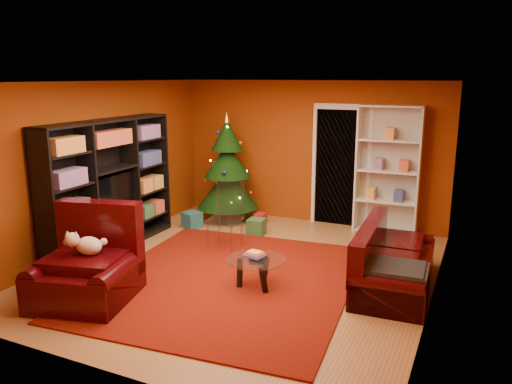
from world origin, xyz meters
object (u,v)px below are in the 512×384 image
at_px(armchair, 84,265).
at_px(coffee_table, 256,273).
at_px(gift_box_green, 256,227).
at_px(gift_box_red, 260,218).
at_px(white_bookshelf, 388,171).
at_px(sofa, 396,256).
at_px(acrylic_chair, 225,220).
at_px(media_unit, 110,186).
at_px(christmas_tree, 227,168).
at_px(rug, 228,280).
at_px(gift_box_teal, 192,220).
at_px(dog, 89,246).

relative_size(armchair, coffee_table, 1.53).
xyz_separation_m(gift_box_green, coffee_table, (0.93, -2.01, 0.07)).
distance_m(gift_box_red, white_bookshelf, 2.45).
relative_size(sofa, acrylic_chair, 2.02).
relative_size(media_unit, gift_box_green, 9.56).
relative_size(armchair, acrylic_chair, 1.24).
relative_size(christmas_tree, sofa, 1.06).
height_order(christmas_tree, armchair, christmas_tree).
distance_m(coffee_table, acrylic_chair, 1.59).
xyz_separation_m(rug, gift_box_teal, (-1.71, 1.84, 0.13)).
xyz_separation_m(armchair, coffee_table, (1.71, 1.22, -0.26)).
distance_m(rug, media_unit, 2.48).
distance_m(white_bookshelf, coffee_table, 3.34).
bearing_deg(coffee_table, gift_box_teal, 138.69).
bearing_deg(white_bookshelf, rug, -118.36).
distance_m(rug, coffee_table, 0.48).
xyz_separation_m(armchair, acrylic_chair, (0.63, 2.36, 0.01)).
xyz_separation_m(white_bookshelf, armchair, (-2.76, -4.25, -0.63)).
bearing_deg(armchair, acrylic_chair, 60.95).
bearing_deg(acrylic_chair, christmas_tree, 113.25).
bearing_deg(rug, gift_box_red, 105.09).
bearing_deg(coffee_table, sofa, 26.14).
bearing_deg(gift_box_teal, sofa, -16.24).
xyz_separation_m(gift_box_green, gift_box_red, (-0.22, 0.65, -0.04)).
distance_m(christmas_tree, sofa, 3.92).
distance_m(dog, acrylic_chair, 2.39).
distance_m(gift_box_red, armchair, 3.93).
distance_m(christmas_tree, gift_box_green, 1.37).
height_order(media_unit, sofa, media_unit).
bearing_deg(rug, acrylic_chair, 120.01).
relative_size(gift_box_teal, sofa, 0.15).
relative_size(media_unit, gift_box_red, 13.70).
bearing_deg(gift_box_green, dog, -103.25).
relative_size(gift_box_red, dog, 0.48).
relative_size(gift_box_teal, acrylic_chair, 0.30).
bearing_deg(dog, sofa, 16.68).
xyz_separation_m(armchair, sofa, (3.32, 2.01, -0.05)).
bearing_deg(acrylic_chair, gift_box_green, 77.19).
bearing_deg(white_bookshelf, gift_box_green, -154.32).
bearing_deg(media_unit, gift_box_teal, 69.35).
xyz_separation_m(christmas_tree, dog, (0.13, -3.77, -0.30)).
relative_size(white_bookshelf, dog, 5.66).
distance_m(christmas_tree, white_bookshelf, 2.89).
height_order(white_bookshelf, acrylic_chair, white_bookshelf).
bearing_deg(media_unit, sofa, 4.02).
bearing_deg(armchair, white_bookshelf, 42.97).
bearing_deg(sofa, acrylic_chair, 79.60).
distance_m(media_unit, gift_box_green, 2.53).
bearing_deg(sofa, media_unit, 92.18).
distance_m(gift_box_teal, coffee_table, 2.87).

